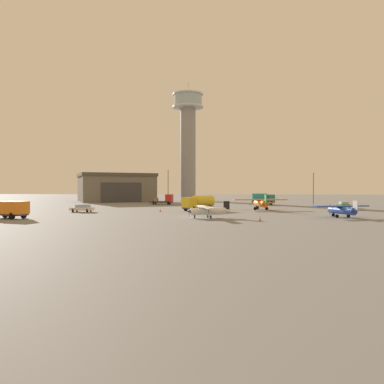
{
  "coord_description": "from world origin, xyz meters",
  "views": [
    {
      "loc": [
        4.16,
        -57.72,
        4.53
      ],
      "look_at": [
        -2.8,
        25.56,
        3.6
      ],
      "focal_mm": 34.41,
      "sensor_mm": 36.0,
      "label": 1
    }
  ],
  "objects_px": {
    "control_tower": "(188,136)",
    "truck_box_orange": "(10,209)",
    "traffic_cone_near_right": "(160,210)",
    "traffic_cone_near_left": "(260,218)",
    "airplane_white": "(209,210)",
    "airplane_blue": "(342,209)",
    "truck_fuel_tanker_teal": "(263,198)",
    "light_post_east": "(168,183)",
    "truck_flatbed_red": "(165,200)",
    "car_white": "(82,208)",
    "light_post_north": "(313,185)",
    "airplane_orange": "(261,203)",
    "car_green": "(344,204)",
    "truck_fuel_tanker_yellow": "(199,202)",
    "traffic_cone_mid_apron": "(89,209)"
  },
  "relations": [
    {
      "from": "truck_flatbed_red",
      "to": "airplane_blue",
      "type": "bearing_deg",
      "value": -46.09
    },
    {
      "from": "car_white",
      "to": "light_post_east",
      "type": "relative_size",
      "value": 0.42
    },
    {
      "from": "light_post_east",
      "to": "traffic_cone_near_left",
      "type": "height_order",
      "value": "light_post_east"
    },
    {
      "from": "control_tower",
      "to": "airplane_white",
      "type": "distance_m",
      "value": 81.91
    },
    {
      "from": "control_tower",
      "to": "truck_box_orange",
      "type": "distance_m",
      "value": 86.32
    },
    {
      "from": "car_white",
      "to": "truck_flatbed_red",
      "type": "bearing_deg",
      "value": -106.21
    },
    {
      "from": "traffic_cone_mid_apron",
      "to": "car_white",
      "type": "bearing_deg",
      "value": -82.82
    },
    {
      "from": "truck_flatbed_red",
      "to": "car_white",
      "type": "distance_m",
      "value": 33.86
    },
    {
      "from": "control_tower",
      "to": "airplane_white",
      "type": "height_order",
      "value": "control_tower"
    },
    {
      "from": "car_green",
      "to": "traffic_cone_near_left",
      "type": "distance_m",
      "value": 41.7
    },
    {
      "from": "airplane_white",
      "to": "light_post_east",
      "type": "xyz_separation_m",
      "value": [
        -14.42,
        55.68,
        4.77
      ]
    },
    {
      "from": "light_post_east",
      "to": "traffic_cone_mid_apron",
      "type": "height_order",
      "value": "light_post_east"
    },
    {
      "from": "traffic_cone_near_right",
      "to": "traffic_cone_near_left",
      "type": "bearing_deg",
      "value": -46.82
    },
    {
      "from": "truck_fuel_tanker_teal",
      "to": "airplane_orange",
      "type": "bearing_deg",
      "value": -101.56
    },
    {
      "from": "car_green",
      "to": "airplane_blue",
      "type": "bearing_deg",
      "value": -15.91
    },
    {
      "from": "car_white",
      "to": "light_post_east",
      "type": "xyz_separation_m",
      "value": [
        9.79,
        43.56,
        5.21
      ]
    },
    {
      "from": "light_post_east",
      "to": "airplane_blue",
      "type": "bearing_deg",
      "value": -56.85
    },
    {
      "from": "control_tower",
      "to": "car_white",
      "type": "distance_m",
      "value": 71.14
    },
    {
      "from": "airplane_blue",
      "to": "light_post_east",
      "type": "bearing_deg",
      "value": 14.63
    },
    {
      "from": "car_white",
      "to": "traffic_cone_mid_apron",
      "type": "distance_m",
      "value": 5.46
    },
    {
      "from": "airplane_orange",
      "to": "traffic_cone_near_right",
      "type": "bearing_deg",
      "value": 99.25
    },
    {
      "from": "truck_box_orange",
      "to": "truck_fuel_tanker_yellow",
      "type": "bearing_deg",
      "value": -125.49
    },
    {
      "from": "control_tower",
      "to": "light_post_north",
      "type": "relative_size",
      "value": 4.75
    },
    {
      "from": "control_tower",
      "to": "airplane_orange",
      "type": "bearing_deg",
      "value": -70.37
    },
    {
      "from": "traffic_cone_near_left",
      "to": "truck_fuel_tanker_teal",
      "type": "bearing_deg",
      "value": 83.41
    },
    {
      "from": "airplane_blue",
      "to": "truck_fuel_tanker_teal",
      "type": "relative_size",
      "value": 1.47
    },
    {
      "from": "airplane_orange",
      "to": "truck_fuel_tanker_yellow",
      "type": "height_order",
      "value": "airplane_orange"
    },
    {
      "from": "airplane_orange",
      "to": "truck_fuel_tanker_yellow",
      "type": "relative_size",
      "value": 1.67
    },
    {
      "from": "truck_fuel_tanker_yellow",
      "to": "truck_flatbed_red",
      "type": "distance_m",
      "value": 28.68
    },
    {
      "from": "airplane_blue",
      "to": "traffic_cone_near_right",
      "type": "distance_m",
      "value": 32.31
    },
    {
      "from": "truck_fuel_tanker_yellow",
      "to": "airplane_orange",
      "type": "bearing_deg",
      "value": 148.88
    },
    {
      "from": "airplane_white",
      "to": "car_white",
      "type": "xyz_separation_m",
      "value": [
        -24.21,
        12.12,
        -0.44
      ]
    },
    {
      "from": "airplane_blue",
      "to": "truck_flatbed_red",
      "type": "xyz_separation_m",
      "value": [
        -33.75,
        41.65,
        0.08
      ]
    },
    {
      "from": "truck_flatbed_red",
      "to": "traffic_cone_near_left",
      "type": "xyz_separation_m",
      "value": [
        20.74,
        -47.87,
        -0.98
      ]
    },
    {
      "from": "traffic_cone_near_right",
      "to": "traffic_cone_mid_apron",
      "type": "height_order",
      "value": "traffic_cone_near_right"
    },
    {
      "from": "airplane_blue",
      "to": "car_green",
      "type": "distance_m",
      "value": 30.43
    },
    {
      "from": "truck_fuel_tanker_yellow",
      "to": "light_post_north",
      "type": "xyz_separation_m",
      "value": [
        29.99,
        32.55,
        3.64
      ]
    },
    {
      "from": "airplane_blue",
      "to": "truck_box_orange",
      "type": "height_order",
      "value": "airplane_blue"
    },
    {
      "from": "truck_box_orange",
      "to": "truck_fuel_tanker_teal",
      "type": "bearing_deg",
      "value": -114.92
    },
    {
      "from": "control_tower",
      "to": "truck_fuel_tanker_yellow",
      "type": "height_order",
      "value": "control_tower"
    },
    {
      "from": "airplane_blue",
      "to": "light_post_north",
      "type": "relative_size",
      "value": 1.0
    },
    {
      "from": "truck_box_orange",
      "to": "truck_flatbed_red",
      "type": "bearing_deg",
      "value": -92.0
    },
    {
      "from": "light_post_east",
      "to": "truck_fuel_tanker_teal",
      "type": "bearing_deg",
      "value": -21.9
    },
    {
      "from": "truck_box_orange",
      "to": "traffic_cone_near_right",
      "type": "height_order",
      "value": "truck_box_orange"
    },
    {
      "from": "truck_flatbed_red",
      "to": "car_green",
      "type": "xyz_separation_m",
      "value": [
        43.18,
        -12.72,
        -0.59
      ]
    },
    {
      "from": "airplane_white",
      "to": "truck_fuel_tanker_teal",
      "type": "distance_m",
      "value": 46.53
    },
    {
      "from": "light_post_east",
      "to": "control_tower",
      "type": "bearing_deg",
      "value": 80.06
    },
    {
      "from": "airplane_orange",
      "to": "truck_box_orange",
      "type": "distance_m",
      "value": 46.02
    },
    {
      "from": "traffic_cone_near_right",
      "to": "traffic_cone_mid_apron",
      "type": "bearing_deg",
      "value": 168.7
    },
    {
      "from": "control_tower",
      "to": "car_white",
      "type": "xyz_separation_m",
      "value": [
        -13.72,
        -66.0,
        -22.72
      ]
    }
  ]
}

